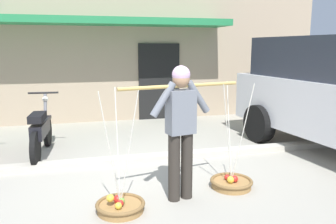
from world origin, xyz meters
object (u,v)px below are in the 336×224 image
(fruit_basket_left_side, at_px, (231,182))
(fruit_basket_right_side, at_px, (120,205))
(fruit_vendor, at_px, (181,124))
(motorcycle_second_in_row, at_px, (41,131))

(fruit_basket_left_side, bearing_deg, fruit_basket_right_side, -168.30)
(fruit_basket_right_side, bearing_deg, fruit_basket_left_side, 11.70)
(fruit_vendor, bearing_deg, fruit_basket_left_side, 11.62)
(fruit_basket_right_side, height_order, motorcycle_second_in_row, fruit_basket_right_side)
(fruit_vendor, height_order, motorcycle_second_in_row, fruit_vendor)
(fruit_vendor, bearing_deg, fruit_basket_right_side, -168.23)
(motorcycle_second_in_row, bearing_deg, fruit_vendor, -51.30)
(fruit_basket_right_side, relative_size, motorcycle_second_in_row, 0.80)
(fruit_basket_right_side, xyz_separation_m, motorcycle_second_in_row, (-1.08, 2.49, 0.37))
(fruit_basket_left_side, xyz_separation_m, motorcycle_second_in_row, (-2.65, 2.17, 0.38))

